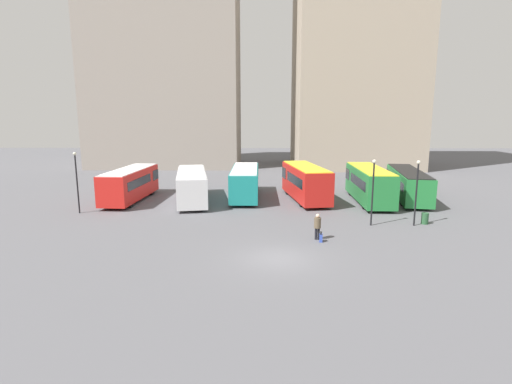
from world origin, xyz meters
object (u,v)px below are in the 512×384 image
bus_5 (408,183)px  traveler (317,224)px  bus_1 (192,185)px  suitcase (321,238)px  bus_2 (245,181)px  bus_4 (369,183)px  bus_0 (131,183)px  trash_bin (425,218)px  lamp_post_0 (77,177)px  lamp_post_1 (417,187)px  bus_3 (305,181)px  lamp_post_2 (373,186)px

bus_5 → traveler: (-10.69, -13.45, -0.50)m
bus_1 → suitcase: (10.40, -12.39, -1.33)m
bus_2 → suitcase: size_ratio=13.66×
bus_2 → bus_4: (11.75, -1.83, 0.13)m
bus_0 → traveler: 20.28m
bus_0 → trash_bin: (24.78, -8.29, -1.22)m
bus_2 → suitcase: (5.44, -14.27, -1.36)m
bus_5 → lamp_post_0: size_ratio=2.27×
bus_4 → traveler: 13.62m
bus_0 → lamp_post_0: size_ratio=1.86×
traveler → lamp_post_1: 8.60m
suitcase → trash_bin: trash_bin is taller
trash_bin → bus_3: bearing=132.4°
lamp_post_1 → lamp_post_2: (-3.17, 0.03, 0.03)m
bus_2 → lamp_post_0: bearing=116.1°
bus_0 → traveler: (16.16, -12.24, -0.61)m
bus_0 → lamp_post_0: lamp_post_0 is taller
bus_0 → bus_1: bus_0 is taller
bus_2 → lamp_post_2: 14.21m
bus_1 → bus_5: size_ratio=0.89×
lamp_post_1 → suitcase: bearing=-152.0°
bus_4 → bus_5: size_ratio=0.87×
lamp_post_0 → suitcase: bearing=-21.6°
bus_0 → bus_3: 16.74m
lamp_post_1 → bus_3: bearing=127.3°
bus_1 → lamp_post_2: (14.70, -8.39, 1.35)m
lamp_post_0 → lamp_post_2: lamp_post_0 is taller
bus_0 → lamp_post_2: (20.63, -8.73, 1.29)m
bus_1 → bus_3: size_ratio=1.05×
bus_0 → traveler: bearing=-123.9°
lamp_post_0 → bus_3: bearing=16.3°
bus_4 → bus_1: bearing=91.7°
bus_3 → traveler: size_ratio=5.63×
bus_1 → lamp_post_0: (-8.63, -4.84, 1.46)m
bus_5 → lamp_post_1: lamp_post_1 is taller
suitcase → lamp_post_0: (-19.03, 7.55, 2.78)m
lamp_post_1 → lamp_post_2: bearing=179.4°
bus_1 → lamp_post_0: size_ratio=2.02×
bus_3 → bus_5: bus_3 is taller
bus_1 → bus_2: bus_2 is taller
bus_4 → suitcase: 14.03m
bus_1 → lamp_post_0: lamp_post_0 is taller
bus_3 → lamp_post_0: size_ratio=1.91×
traveler → bus_0: bearing=62.1°
bus_3 → suitcase: (-0.40, -13.24, -1.53)m
lamp_post_0 → bus_4: bearing=10.9°
bus_2 → bus_5: 15.95m
lamp_post_1 → trash_bin: bearing=26.0°
bus_1 → bus_0: bearing=76.8°
bus_5 → traveler: bus_5 is taller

